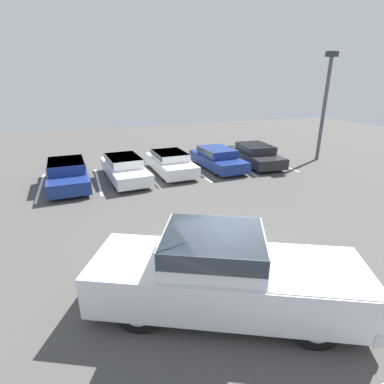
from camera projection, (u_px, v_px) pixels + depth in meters
The scene contains 14 objects.
ground_plane at pixel (233, 279), 7.82m from camera, with size 60.00×60.00×0.00m, color #4C4947.
stall_stripe_a at pixel (40, 187), 14.67m from camera, with size 0.12×4.66×0.01m, color white.
stall_stripe_b at pixel (98, 181), 15.58m from camera, with size 0.12×4.66×0.01m, color white.
stall_stripe_c at pixel (150, 176), 16.49m from camera, with size 0.12×4.66×0.01m, color white.
stall_stripe_d at pixel (196, 171), 17.39m from camera, with size 0.12×4.66×0.01m, color white.
stall_stripe_e at pixel (238, 166), 18.30m from camera, with size 0.12×4.66×0.01m, color white.
stall_stripe_f at pixel (275, 162), 19.21m from camera, with size 0.12×4.66×0.01m, color white.
pickup_truck at pixel (227, 274), 6.47m from camera, with size 6.09×4.42×1.90m.
parked_sedan_a at pixel (67, 173), 14.70m from camera, with size 2.01×4.67×1.26m.
parked_sedan_b at pixel (124, 167), 15.72m from camera, with size 2.07×4.88×1.22m.
parked_sedan_c at pixel (170, 162), 16.85m from camera, with size 1.91×4.41×1.18m.
parked_sedan_d at pixel (217, 158), 17.72m from camera, with size 1.97×4.48×1.21m.
parked_sedan_e at pixel (255, 154), 18.67m from camera, with size 2.28×4.83×1.22m.
light_post at pixel (325, 100), 18.67m from camera, with size 0.70×0.36×6.57m.
Camera 1 is at (-3.32, -5.75, 4.84)m, focal length 28.00 mm.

